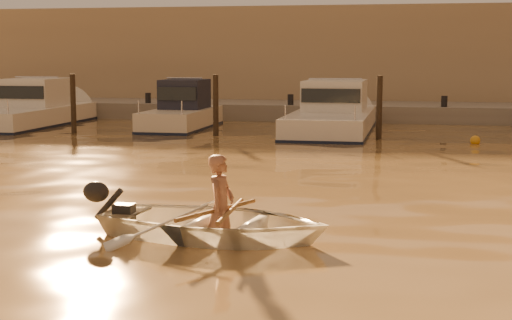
% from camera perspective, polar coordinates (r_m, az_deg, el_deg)
% --- Properties ---
extents(ground_plane, '(160.00, 160.00, 0.00)m').
position_cam_1_polar(ground_plane, '(11.41, 6.69, -5.75)').
color(ground_plane, brown).
rests_on(ground_plane, ground).
extents(dinghy, '(3.70, 2.87, 0.70)m').
position_cam_1_polar(dinghy, '(11.36, -3.02, -4.57)').
color(dinghy, white).
rests_on(dinghy, ground_plane).
extents(person, '(0.44, 0.60, 1.53)m').
position_cam_1_polar(person, '(11.28, -2.56, -3.46)').
color(person, '#8C5B46').
rests_on(person, dinghy).
extents(outboard_motor, '(0.95, 0.52, 0.70)m').
position_cam_1_polar(outboard_motor, '(12.00, -9.67, -3.78)').
color(outboard_motor, black).
rests_on(outboard_motor, dinghy).
extents(oar_port, '(0.20, 2.10, 0.13)m').
position_cam_1_polar(oar_port, '(11.23, -1.85, -3.72)').
color(oar_port, brown).
rests_on(oar_port, dinghy).
extents(oar_starboard, '(0.71, 2.02, 0.13)m').
position_cam_1_polar(oar_starboard, '(11.31, -2.80, -3.65)').
color(oar_starboard, brown).
rests_on(oar_starboard, dinghy).
extents(moored_boat_0, '(2.45, 7.73, 1.75)m').
position_cam_1_polar(moored_boat_0, '(30.62, -16.18, 3.58)').
color(moored_boat_0, silver).
rests_on(moored_boat_0, ground_plane).
extents(moored_boat_1, '(1.87, 5.70, 1.75)m').
position_cam_1_polar(moored_boat_1, '(28.37, -5.48, 3.55)').
color(moored_boat_1, beige).
rests_on(moored_boat_1, ground_plane).
extents(moored_boat_2, '(2.61, 8.64, 1.75)m').
position_cam_1_polar(moored_boat_2, '(27.28, 5.60, 3.39)').
color(moored_boat_2, silver).
rests_on(moored_boat_2, ground_plane).
extents(piling_0, '(0.18, 0.18, 2.20)m').
position_cam_1_polar(piling_0, '(27.41, -13.14, 3.82)').
color(piling_0, '#2D2319').
rests_on(piling_0, ground_plane).
extents(piling_1, '(0.18, 0.18, 2.20)m').
position_cam_1_polar(piling_1, '(25.73, -2.94, 3.77)').
color(piling_1, '#2D2319').
rests_on(piling_1, ground_plane).
extents(piling_2, '(0.18, 0.18, 2.20)m').
position_cam_1_polar(piling_2, '(24.95, 8.95, 3.57)').
color(piling_2, '#2D2319').
rests_on(piling_2, ground_plane).
extents(fender_a, '(0.30, 0.30, 0.30)m').
position_cam_1_polar(fender_a, '(28.07, -17.29, 2.12)').
color(fender_a, white).
rests_on(fender_a, ground_plane).
extents(fender_b, '(0.30, 0.30, 0.30)m').
position_cam_1_polar(fender_b, '(26.31, -7.24, 2.06)').
color(fender_b, '#C75717').
rests_on(fender_b, ground_plane).
extents(fender_c, '(0.30, 0.30, 0.30)m').
position_cam_1_polar(fender_c, '(24.08, 2.55, 1.60)').
color(fender_c, silver).
rests_on(fender_c, ground_plane).
extents(fender_d, '(0.30, 0.30, 0.30)m').
position_cam_1_polar(fender_d, '(24.29, 15.66, 1.37)').
color(fender_d, orange).
rests_on(fender_d, ground_plane).
extents(quay, '(52.00, 4.00, 1.00)m').
position_cam_1_polar(quay, '(32.67, 9.89, 3.17)').
color(quay, gray).
rests_on(quay, ground_plane).
extents(waterfront_building, '(46.00, 7.00, 4.80)m').
position_cam_1_polar(waterfront_building, '(38.07, 10.22, 7.17)').
color(waterfront_building, '#9E8466').
rests_on(waterfront_building, quay).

